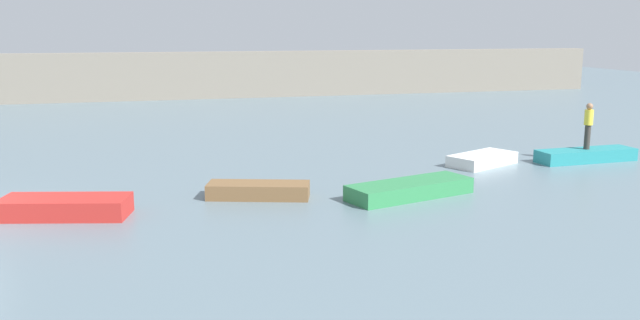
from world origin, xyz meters
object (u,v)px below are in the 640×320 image
Objects in this scene: rowboat_red at (65,207)px; rowboat_green at (410,189)px; person_yellow_shirt at (588,123)px; rowboat_teal at (586,155)px; rowboat_brown at (258,190)px; rowboat_white at (482,159)px.

rowboat_red is 9.74m from rowboat_green.
rowboat_teal is at bearing 165.96° from person_yellow_shirt.
rowboat_teal is (8.52, 3.29, 0.00)m from rowboat_green.
rowboat_brown is 9.18m from rowboat_white.
person_yellow_shirt is at bearing 5.04° from rowboat_green.
rowboat_brown is 1.73× the size of person_yellow_shirt.
person_yellow_shirt reaches higher than rowboat_red.
rowboat_green is at bearing 3.91° from rowboat_brown.
rowboat_white is at bearing 27.17° from rowboat_red.
person_yellow_shirt is (0.00, -0.00, 1.21)m from rowboat_teal.
rowboat_red is 18.51m from person_yellow_shirt.
rowboat_brown is (5.35, 0.66, -0.04)m from rowboat_red.
person_yellow_shirt reaches higher than rowboat_teal.
rowboat_white is at bearing 174.38° from person_yellow_shirt.
rowboat_brown is 1.12× the size of rowboat_white.
rowboat_teal is at bearing -31.24° from rowboat_white.
person_yellow_shirt is at bearing 27.31° from rowboat_brown.
rowboat_brown is at bearing 21.07° from rowboat_red.
person_yellow_shirt reaches higher than rowboat_white.
rowboat_green is 2.27× the size of person_yellow_shirt.
rowboat_white is (8.79, 2.63, -0.02)m from rowboat_brown.
rowboat_green is 9.21m from person_yellow_shirt.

